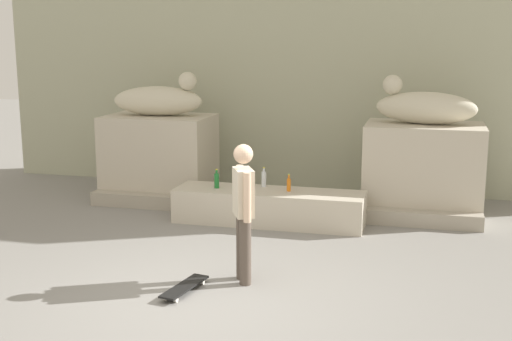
{
  "coord_description": "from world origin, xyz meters",
  "views": [
    {
      "loc": [
        2.35,
        -6.81,
        2.93
      ],
      "look_at": [
        0.12,
        1.88,
        1.1
      ],
      "focal_mm": 47.46,
      "sensor_mm": 36.0,
      "label": 1
    }
  ],
  "objects_px": {
    "statue_reclining_right": "(424,106)",
    "bottle_green": "(217,180)",
    "skater": "(243,207)",
    "bottle_orange": "(289,184)",
    "statue_reclining_left": "(160,100)",
    "bottle_clear": "(264,179)",
    "skateboard": "(184,287)"
  },
  "relations": [
    {
      "from": "skater",
      "to": "statue_reclining_right",
      "type": "bearing_deg",
      "value": 125.38
    },
    {
      "from": "bottle_clear",
      "to": "bottle_orange",
      "type": "height_order",
      "value": "bottle_clear"
    },
    {
      "from": "statue_reclining_left",
      "to": "statue_reclining_right",
      "type": "relative_size",
      "value": 0.99
    },
    {
      "from": "bottle_orange",
      "to": "skateboard",
      "type": "bearing_deg",
      "value": -100.57
    },
    {
      "from": "bottle_orange",
      "to": "bottle_green",
      "type": "bearing_deg",
      "value": -176.6
    },
    {
      "from": "statue_reclining_right",
      "to": "bottle_green",
      "type": "relative_size",
      "value": 5.46
    },
    {
      "from": "skater",
      "to": "bottle_orange",
      "type": "relative_size",
      "value": 6.21
    },
    {
      "from": "skater",
      "to": "bottle_clear",
      "type": "bearing_deg",
      "value": 162.2
    },
    {
      "from": "skateboard",
      "to": "bottle_clear",
      "type": "distance_m",
      "value": 3.37
    },
    {
      "from": "statue_reclining_left",
      "to": "bottle_green",
      "type": "height_order",
      "value": "statue_reclining_left"
    },
    {
      "from": "skateboard",
      "to": "bottle_orange",
      "type": "distance_m",
      "value": 3.2
    },
    {
      "from": "bottle_clear",
      "to": "bottle_orange",
      "type": "distance_m",
      "value": 0.5
    },
    {
      "from": "statue_reclining_right",
      "to": "bottle_green",
      "type": "bearing_deg",
      "value": 29.8
    },
    {
      "from": "skater",
      "to": "bottle_clear",
      "type": "relative_size",
      "value": 5.32
    },
    {
      "from": "statue_reclining_right",
      "to": "bottle_clear",
      "type": "bearing_deg",
      "value": 29.48
    },
    {
      "from": "statue_reclining_left",
      "to": "skater",
      "type": "bearing_deg",
      "value": -60.77
    },
    {
      "from": "bottle_orange",
      "to": "skater",
      "type": "bearing_deg",
      "value": -90.23
    },
    {
      "from": "statue_reclining_left",
      "to": "bottle_clear",
      "type": "xyz_separation_m",
      "value": [
        2.12,
        -0.91,
        -1.12
      ]
    },
    {
      "from": "statue_reclining_right",
      "to": "skater",
      "type": "relative_size",
      "value": 1.0
    },
    {
      "from": "statue_reclining_left",
      "to": "bottle_green",
      "type": "relative_size",
      "value": 5.39
    },
    {
      "from": "skater",
      "to": "skateboard",
      "type": "relative_size",
      "value": 2.03
    },
    {
      "from": "skater",
      "to": "bottle_orange",
      "type": "xyz_separation_m",
      "value": [
        0.01,
        2.59,
        -0.29
      ]
    },
    {
      "from": "skateboard",
      "to": "bottle_clear",
      "type": "xyz_separation_m",
      "value": [
        0.13,
        3.31,
        0.59
      ]
    },
    {
      "from": "skater",
      "to": "skateboard",
      "type": "bearing_deg",
      "value": -75.03
    },
    {
      "from": "statue_reclining_right",
      "to": "bottle_clear",
      "type": "relative_size",
      "value": 5.31
    },
    {
      "from": "bottle_clear",
      "to": "bottle_green",
      "type": "height_order",
      "value": "bottle_clear"
    },
    {
      "from": "statue_reclining_right",
      "to": "bottle_orange",
      "type": "bearing_deg",
      "value": 38.66
    },
    {
      "from": "bottle_orange",
      "to": "bottle_green",
      "type": "xyz_separation_m",
      "value": [
        -1.15,
        -0.07,
        0.02
      ]
    },
    {
      "from": "statue_reclining_right",
      "to": "bottle_green",
      "type": "xyz_separation_m",
      "value": [
        -3.11,
        -1.2,
        -1.13
      ]
    },
    {
      "from": "statue_reclining_left",
      "to": "bottle_green",
      "type": "xyz_separation_m",
      "value": [
        1.42,
        -1.2,
        -1.13
      ]
    },
    {
      "from": "skater",
      "to": "bottle_green",
      "type": "relative_size",
      "value": 5.47
    },
    {
      "from": "statue_reclining_right",
      "to": "skateboard",
      "type": "relative_size",
      "value": 2.02
    }
  ]
}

